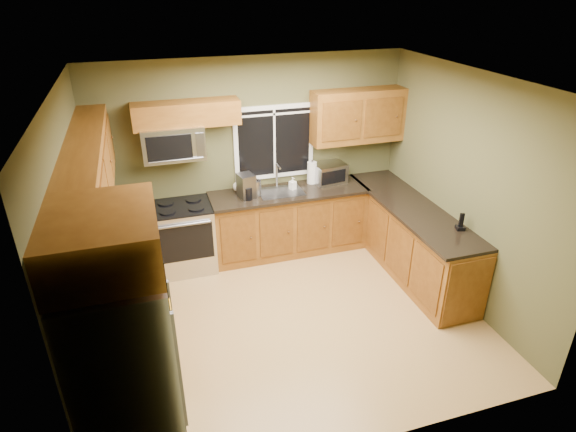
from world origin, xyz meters
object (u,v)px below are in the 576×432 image
toaster_oven (329,173)px  paper_towel_roll (312,173)px  refrigerator (128,369)px  microwave (173,143)px  soap_bottle_b (293,183)px  soap_bottle_c (238,185)px  kettle (256,187)px  soap_bottle_a (248,181)px  coffee_maker (246,187)px  cordless_phone (461,225)px  range (184,237)px

toaster_oven → paper_towel_roll: 0.25m
refrigerator → paper_towel_roll: (2.55, 2.96, 0.20)m
microwave → soap_bottle_b: (1.53, -0.09, -0.70)m
soap_bottle_c → toaster_oven: bearing=-3.7°
refrigerator → microwave: (0.69, 2.91, 0.83)m
kettle → toaster_oven: bearing=7.2°
kettle → soap_bottle_a: bearing=111.3°
refrigerator → soap_bottle_b: 3.59m
soap_bottle_a → soap_bottle_b: size_ratio=1.62×
coffee_maker → cordless_phone: bearing=-36.9°
paper_towel_roll → kettle: bearing=-168.0°
microwave → soap_bottle_b: size_ratio=4.32×
kettle → soap_bottle_c: size_ratio=1.48×
paper_towel_roll → cordless_phone: paper_towel_roll is taller
cordless_phone → microwave: bearing=149.5°
refrigerator → range: (0.69, 2.77, -0.43)m
coffee_maker → kettle: (0.13, 0.03, -0.03)m
cordless_phone → refrigerator: bearing=-163.2°
refrigerator → coffee_maker: bearing=60.4°
kettle → soap_bottle_b: bearing=4.3°
soap_bottle_b → soap_bottle_c: bearing=165.8°
microwave → soap_bottle_c: microwave is taller
microwave → soap_bottle_a: size_ratio=2.67×
range → toaster_oven: (2.11, 0.15, 0.61)m
refrigerator → soap_bottle_b: size_ratio=10.22×
soap_bottle_a → range: bearing=-169.5°
soap_bottle_c → cordless_phone: 2.91m
coffee_maker → soap_bottle_c: coffee_maker is taller
microwave → kettle: microwave is taller
paper_towel_roll → soap_bottle_b: (-0.33, -0.14, -0.07)m
coffee_maker → soap_bottle_c: (-0.07, 0.26, -0.06)m
range → cordless_phone: size_ratio=4.50×
refrigerator → range: size_ratio=1.92×
range → cordless_phone: (3.03, -1.65, 0.53)m
microwave → cordless_phone: microwave is taller
toaster_oven → kettle: size_ratio=1.89×
paper_towel_roll → soap_bottle_c: bearing=177.8°
range → soap_bottle_a: 1.13m
paper_towel_roll → soap_bottle_c: 1.06m
toaster_oven → cordless_phone: (0.92, -1.79, -0.08)m
kettle → paper_towel_roll: paper_towel_roll is taller
range → paper_towel_roll: size_ratio=2.72×
soap_bottle_a → soap_bottle_c: 0.16m
refrigerator → paper_towel_roll: refrigerator is taller
soap_bottle_b → cordless_phone: 2.26m
refrigerator → soap_bottle_a: refrigerator is taller
coffee_maker → soap_bottle_c: bearing=104.8°
toaster_oven → soap_bottle_c: size_ratio=2.80×
refrigerator → microwave: 3.10m
refrigerator → toaster_oven: refrigerator is taller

